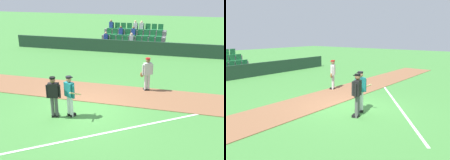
# 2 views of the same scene
# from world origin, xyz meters

# --- Properties ---
(ground_plane) EXTENTS (80.00, 80.00, 0.00)m
(ground_plane) POSITION_xyz_m (0.00, 0.00, 0.00)
(ground_plane) COLOR #42843A
(infield_dirt_path) EXTENTS (28.00, 2.47, 0.03)m
(infield_dirt_path) POSITION_xyz_m (0.00, 2.11, 0.01)
(infield_dirt_path) COLOR brown
(infield_dirt_path) RESTS_ON ground
(foul_line_chalk) EXTENTS (9.77, 7.13, 0.01)m
(foul_line_chalk) POSITION_xyz_m (3.00, -0.50, 0.01)
(foul_line_chalk) COLOR white
(foul_line_chalk) RESTS_ON ground
(dugout_fence) EXTENTS (20.00, 0.16, 1.05)m
(dugout_fence) POSITION_xyz_m (0.00, 10.68, 0.52)
(dugout_fence) COLOR #1E3828
(dugout_fence) RESTS_ON ground
(batter_teal_jersey) EXTENTS (0.63, 0.79, 1.76)m
(batter_teal_jersey) POSITION_xyz_m (-0.24, -0.60, 0.97)
(batter_teal_jersey) COLOR white
(batter_teal_jersey) RESTS_ON ground
(umpire_home_plate) EXTENTS (0.57, 0.38, 1.76)m
(umpire_home_plate) POSITION_xyz_m (-0.84, -0.83, 1.00)
(umpire_home_plate) COLOR #4C4C4C
(umpire_home_plate) RESTS_ON ground
(runner_grey_jersey) EXTENTS (0.64, 0.42, 1.76)m
(runner_grey_jersey) POSITION_xyz_m (2.44, 3.03, 0.96)
(runner_grey_jersey) COLOR #B2B2B2
(runner_grey_jersey) RESTS_ON ground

